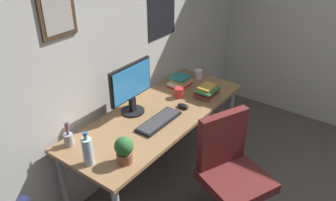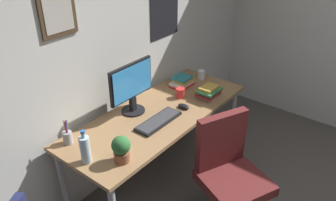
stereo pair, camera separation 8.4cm
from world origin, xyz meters
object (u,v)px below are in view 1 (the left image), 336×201
at_px(keyboard, 159,121).
at_px(coffee_mug_near, 199,74).
at_px(water_bottle, 88,151).
at_px(office_chair, 230,168).
at_px(book_stack_right, 207,91).
at_px(pen_cup, 69,139).
at_px(book_stack_left, 180,81).
at_px(potted_plant, 124,149).
at_px(monitor, 131,87).
at_px(computer_mouse, 183,106).
at_px(coffee_mug_far, 179,92).

height_order(keyboard, coffee_mug_near, coffee_mug_near).
distance_m(keyboard, water_bottle, 0.69).
relative_size(office_chair, book_stack_right, 4.24).
height_order(pen_cup, book_stack_left, pen_cup).
bearing_deg(office_chair, book_stack_left, 56.90).
bearing_deg(potted_plant, monitor, 36.92).
relative_size(computer_mouse, potted_plant, 0.56).
relative_size(book_stack_left, book_stack_right, 0.98).
relative_size(water_bottle, book_stack_left, 1.15).
distance_m(water_bottle, book_stack_right, 1.29).
bearing_deg(coffee_mug_near, coffee_mug_far, -171.46).
height_order(coffee_mug_far, book_stack_right, book_stack_right).
height_order(coffee_mug_far, pen_cup, pen_cup).
bearing_deg(book_stack_right, keyboard, 171.51).
xyz_separation_m(monitor, computer_mouse, (0.31, -0.31, -0.22)).
bearing_deg(water_bottle, pen_cup, 78.55).
height_order(computer_mouse, book_stack_right, book_stack_right).
height_order(computer_mouse, coffee_mug_far, coffee_mug_far).
bearing_deg(book_stack_right, potted_plant, -178.98).
relative_size(computer_mouse, coffee_mug_near, 0.99).
xyz_separation_m(office_chair, book_stack_left, (0.55, 0.84, 0.28)).
bearing_deg(office_chair, pen_cup, 127.01).
xyz_separation_m(coffee_mug_near, coffee_mug_far, (-0.45, -0.07, 0.00)).
relative_size(water_bottle, coffee_mug_near, 2.28).
bearing_deg(book_stack_left, coffee_mug_near, -11.88).
bearing_deg(water_bottle, coffee_mug_far, 2.25).
height_order(coffee_mug_far, potted_plant, potted_plant).
xyz_separation_m(office_chair, computer_mouse, (0.21, 0.58, 0.25)).
bearing_deg(book_stack_left, monitor, 175.79).
bearing_deg(keyboard, coffee_mug_near, 11.55).
bearing_deg(coffee_mug_far, book_stack_right, -52.64).
height_order(potted_plant, book_stack_right, potted_plant).
bearing_deg(potted_plant, water_bottle, 130.86).
distance_m(office_chair, book_stack_right, 0.78).
height_order(water_bottle, pen_cup, water_bottle).
relative_size(monitor, coffee_mug_far, 3.84).
bearing_deg(book_stack_left, book_stack_right, -97.17).
relative_size(office_chair, keyboard, 2.21).
bearing_deg(pen_cup, water_bottle, -101.45).
bearing_deg(pen_cup, potted_plant, -77.43).
bearing_deg(coffee_mug_far, office_chair, -116.02).
xyz_separation_m(water_bottle, book_stack_right, (1.28, -0.16, -0.05)).
distance_m(coffee_mug_far, book_stack_left, 0.23).
relative_size(computer_mouse, water_bottle, 0.44).
distance_m(keyboard, book_stack_right, 0.61).
relative_size(computer_mouse, pen_cup, 0.55).
distance_m(keyboard, book_stack_left, 0.68).
height_order(coffee_mug_near, coffee_mug_far, same).
relative_size(monitor, keyboard, 1.07).
distance_m(monitor, coffee_mug_near, 0.92).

